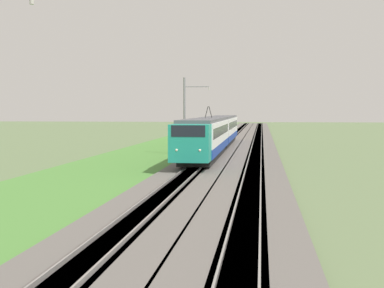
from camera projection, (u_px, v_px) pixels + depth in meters
The scene contains 7 objects.
ballast_main at pixel (213, 154), 53.96m from camera, with size 240.00×4.40×0.30m.
ballast_adjacent at pixel (256, 154), 53.41m from camera, with size 240.00×4.40×0.30m.
track_main at pixel (213, 153), 53.96m from camera, with size 240.00×1.57×0.45m.
track_adjacent at pixel (256, 154), 53.40m from camera, with size 240.00×1.57×0.45m.
grass_verge at pixel (157, 154), 54.71m from camera, with size 240.00×10.79×0.12m.
passenger_train at pixel (215, 132), 55.95m from camera, with size 40.63×2.88×4.91m.
catenary_mast_mid at pixel (185, 116), 52.46m from camera, with size 0.22×2.56×7.73m.
Camera 1 is at (-3.61, -4.86, 4.54)m, focal length 50.00 mm.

